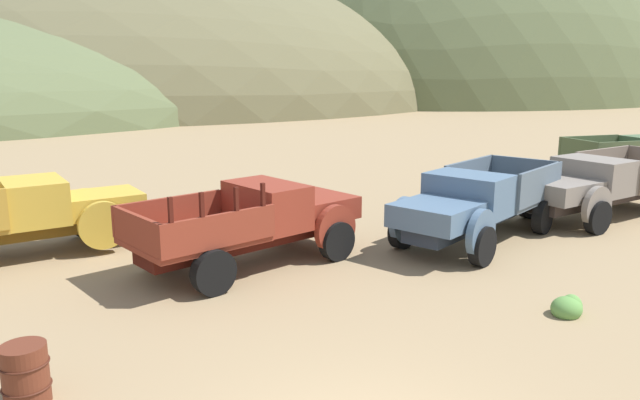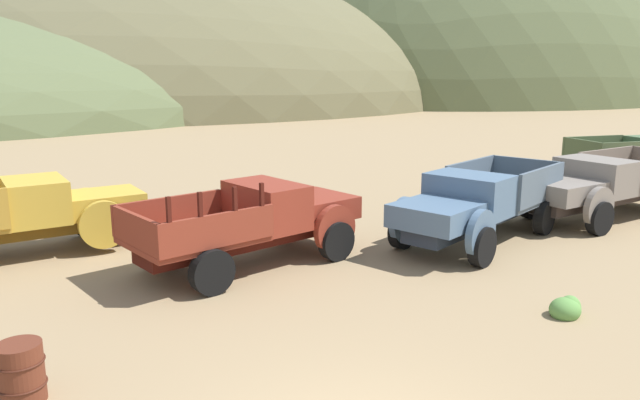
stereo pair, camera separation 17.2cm
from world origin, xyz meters
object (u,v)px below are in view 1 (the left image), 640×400
(truck_rust_red, at_px, (264,221))
(truck_primer_gray, at_px, (595,186))
(truck_faded_yellow, at_px, (27,215))
(oil_drum_foreground, at_px, (25,374))
(truck_chalk_blue, at_px, (470,206))

(truck_rust_red, bearing_deg, truck_primer_gray, -18.18)
(truck_faded_yellow, relative_size, truck_primer_gray, 0.94)
(truck_primer_gray, xyz_separation_m, oil_drum_foreground, (-16.15, -2.38, -0.60))
(truck_rust_red, height_order, truck_chalk_blue, truck_rust_red)
(truck_chalk_blue, bearing_deg, oil_drum_foreground, -5.01)
(truck_faded_yellow, bearing_deg, oil_drum_foreground, -98.08)
(oil_drum_foreground, bearing_deg, truck_faded_yellow, 83.43)
(truck_chalk_blue, distance_m, truck_primer_gray, 5.28)
(truck_rust_red, bearing_deg, oil_drum_foreground, -154.74)
(truck_rust_red, relative_size, truck_primer_gray, 0.89)
(truck_faded_yellow, bearing_deg, truck_chalk_blue, -27.96)
(truck_chalk_blue, xyz_separation_m, oil_drum_foreground, (-10.87, -2.42, -0.59))
(truck_chalk_blue, bearing_deg, truck_faded_yellow, -44.02)
(truck_faded_yellow, distance_m, truck_chalk_blue, 11.19)
(truck_rust_red, relative_size, truck_chalk_blue, 0.91)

